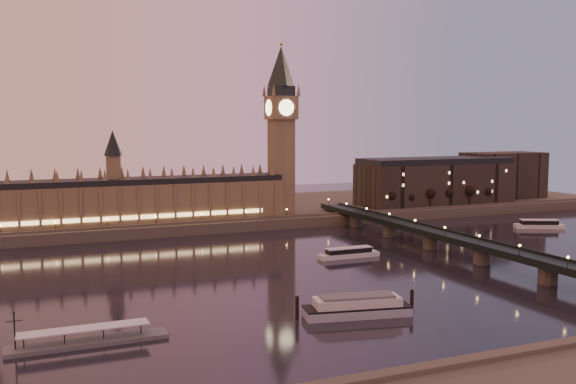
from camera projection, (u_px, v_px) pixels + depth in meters
name	position (u px, v px, depth m)	size (l,w,h in m)	color
ground	(272.00, 274.00, 263.84)	(700.00, 700.00, 0.00)	black
far_embankment	(223.00, 212.00, 426.25)	(560.00, 130.00, 6.00)	#423D35
palace_of_westminster	(125.00, 195.00, 356.80)	(180.00, 26.62, 52.00)	brown
big_ben	(281.00, 120.00, 388.77)	(17.68, 17.68, 104.00)	brown
westminster_bridge	(454.00, 244.00, 298.73)	(13.20, 260.00, 15.30)	black
city_block	(459.00, 179.00, 456.89)	(155.00, 45.00, 34.00)	black
bare_tree_0	(390.00, 198.00, 410.41)	(5.53, 5.53, 11.25)	black
bare_tree_1	(411.00, 196.00, 416.36)	(5.53, 5.53, 11.25)	black
bare_tree_2	(430.00, 195.00, 422.31)	(5.53, 5.53, 11.25)	black
bare_tree_3	(449.00, 194.00, 428.26)	(5.53, 5.53, 11.25)	black
bare_tree_4	(468.00, 193.00, 434.20)	(5.53, 5.53, 11.25)	black
bare_tree_5	(486.00, 193.00, 440.15)	(5.53, 5.53, 11.25)	black
cruise_boat_a	(349.00, 253.00, 295.54)	(29.37, 6.52, 4.69)	silver
cruise_boat_b	(539.00, 224.00, 378.17)	(28.47, 18.40, 5.20)	silver
moored_barge	(357.00, 307.00, 205.47)	(39.10, 16.05, 7.30)	#98A3C2
pontoon_pier	(87.00, 340.00, 178.85)	(43.76, 7.29, 11.67)	#595B5E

